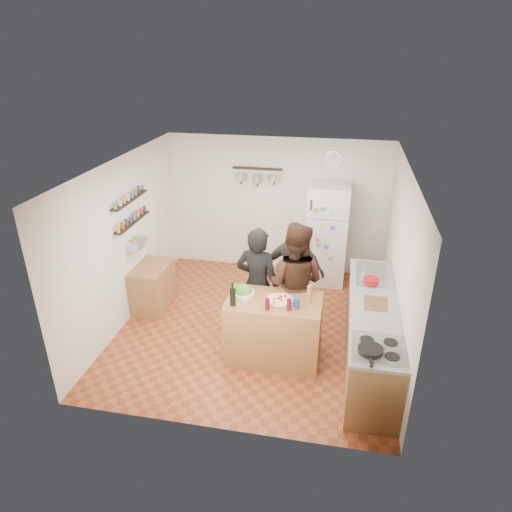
% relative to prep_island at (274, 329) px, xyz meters
% --- Properties ---
extents(room_shell, '(4.20, 4.20, 4.20)m').
position_rel_prep_island_xyz_m(room_shell, '(-0.40, 1.08, 0.79)').
color(room_shell, brown).
rests_on(room_shell, ground).
extents(prep_island, '(1.25, 0.72, 0.91)m').
position_rel_prep_island_xyz_m(prep_island, '(0.00, 0.00, 0.00)').
color(prep_island, olive).
rests_on(prep_island, floor).
extents(pizza_board, '(0.42, 0.34, 0.02)m').
position_rel_prep_island_xyz_m(pizza_board, '(0.08, -0.02, 0.47)').
color(pizza_board, olive).
rests_on(pizza_board, prep_island).
extents(pizza, '(0.34, 0.34, 0.02)m').
position_rel_prep_island_xyz_m(pizza, '(0.08, -0.02, 0.48)').
color(pizza, beige).
rests_on(pizza, pizza_board).
extents(salad_bowl, '(0.29, 0.29, 0.06)m').
position_rel_prep_island_xyz_m(salad_bowl, '(-0.42, 0.05, 0.48)').
color(salad_bowl, silver).
rests_on(salad_bowl, prep_island).
extents(wine_bottle, '(0.08, 0.08, 0.23)m').
position_rel_prep_island_xyz_m(wine_bottle, '(-0.50, -0.22, 0.57)').
color(wine_bottle, black).
rests_on(wine_bottle, prep_island).
extents(wine_glass_near, '(0.06, 0.06, 0.15)m').
position_rel_prep_island_xyz_m(wine_glass_near, '(-0.05, -0.24, 0.53)').
color(wine_glass_near, '#540711').
rests_on(wine_glass_near, prep_island).
extents(wine_glass_far, '(0.06, 0.06, 0.16)m').
position_rel_prep_island_xyz_m(wine_glass_far, '(0.22, -0.20, 0.53)').
color(wine_glass_far, '#56071E').
rests_on(wine_glass_far, prep_island).
extents(pepper_mill, '(0.06, 0.06, 0.20)m').
position_rel_prep_island_xyz_m(pepper_mill, '(0.45, 0.05, 0.55)').
color(pepper_mill, '#A36E44').
rests_on(pepper_mill, prep_island).
extents(salt_canister, '(0.08, 0.08, 0.14)m').
position_rel_prep_island_xyz_m(salt_canister, '(0.30, -0.12, 0.52)').
color(salt_canister, navy).
rests_on(salt_canister, prep_island).
extents(person_left, '(0.67, 0.49, 1.71)m').
position_rel_prep_island_xyz_m(person_left, '(-0.32, 0.48, 0.40)').
color(person_left, black).
rests_on(person_left, floor).
extents(person_center, '(0.98, 0.82, 1.80)m').
position_rel_prep_island_xyz_m(person_center, '(0.20, 0.52, 0.45)').
color(person_center, black).
rests_on(person_center, floor).
extents(person_back, '(0.97, 0.50, 1.59)m').
position_rel_prep_island_xyz_m(person_back, '(0.13, 1.10, 0.34)').
color(person_back, '#312D2B').
rests_on(person_back, floor).
extents(counter_run, '(0.63, 2.63, 0.90)m').
position_rel_prep_island_xyz_m(counter_run, '(1.30, 0.14, -0.01)').
color(counter_run, '#9E7042').
rests_on(counter_run, floor).
extents(stove_top, '(0.60, 0.62, 0.02)m').
position_rel_prep_island_xyz_m(stove_top, '(1.30, -0.81, 0.46)').
color(stove_top, white).
rests_on(stove_top, counter_run).
extents(skillet, '(0.28, 0.28, 0.05)m').
position_rel_prep_island_xyz_m(skillet, '(1.20, -0.90, 0.49)').
color(skillet, black).
rests_on(skillet, stove_top).
extents(sink, '(0.50, 0.80, 0.03)m').
position_rel_prep_island_xyz_m(sink, '(1.30, 0.99, 0.46)').
color(sink, silver).
rests_on(sink, counter_run).
extents(cutting_board, '(0.30, 0.40, 0.02)m').
position_rel_prep_island_xyz_m(cutting_board, '(1.30, 0.16, 0.46)').
color(cutting_board, '#976136').
rests_on(cutting_board, counter_run).
extents(red_bowl, '(0.22, 0.22, 0.09)m').
position_rel_prep_island_xyz_m(red_bowl, '(1.25, 0.67, 0.51)').
color(red_bowl, maroon).
rests_on(red_bowl, counter_run).
extents(fridge, '(0.70, 0.68, 1.80)m').
position_rel_prep_island_xyz_m(fridge, '(0.55, 2.44, 0.45)').
color(fridge, white).
rests_on(fridge, floor).
extents(wall_clock, '(0.30, 0.03, 0.30)m').
position_rel_prep_island_xyz_m(wall_clock, '(0.55, 2.77, 1.69)').
color(wall_clock, silver).
rests_on(wall_clock, back_wall).
extents(spice_shelf_lower, '(0.12, 1.00, 0.02)m').
position_rel_prep_island_xyz_m(spice_shelf_lower, '(-2.33, 0.89, 1.04)').
color(spice_shelf_lower, black).
rests_on(spice_shelf_lower, left_wall).
extents(spice_shelf_upper, '(0.12, 1.00, 0.02)m').
position_rel_prep_island_xyz_m(spice_shelf_upper, '(-2.33, 0.89, 1.40)').
color(spice_shelf_upper, black).
rests_on(spice_shelf_upper, left_wall).
extents(produce_basket, '(0.18, 0.35, 0.14)m').
position_rel_prep_island_xyz_m(produce_basket, '(-2.30, 0.89, 0.69)').
color(produce_basket, silver).
rests_on(produce_basket, left_wall).
extents(side_table, '(0.50, 0.80, 0.73)m').
position_rel_prep_island_xyz_m(side_table, '(-2.14, 0.96, -0.09)').
color(side_table, '#90603C').
rests_on(side_table, floor).
extents(pot_rack, '(0.90, 0.04, 0.04)m').
position_rel_prep_island_xyz_m(pot_rack, '(-0.75, 2.69, 1.49)').
color(pot_rack, black).
rests_on(pot_rack, back_wall).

